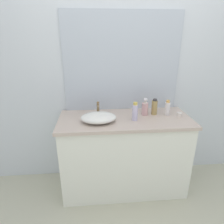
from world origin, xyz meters
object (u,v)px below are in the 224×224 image
object	(u,v)px
spray_can	(154,107)
lotion_bottle	(167,108)
sink_basin	(99,118)
soap_dispenser	(145,108)
candle_jar	(179,114)
perfume_bottle	(135,112)

from	to	relation	value
spray_can	lotion_bottle	bearing A→B (deg)	-12.67
sink_basin	soap_dispenser	world-z (taller)	soap_dispenser
spray_can	candle_jar	size ratio (longest dim) A/B	3.23
perfume_bottle	candle_jar	xyz separation A→B (m)	(0.49, 0.06, -0.07)
lotion_bottle	candle_jar	size ratio (longest dim) A/B	3.09
soap_dispenser	lotion_bottle	world-z (taller)	soap_dispenser
sink_basin	lotion_bottle	world-z (taller)	lotion_bottle
candle_jar	perfume_bottle	bearing A→B (deg)	-173.06
candle_jar	lotion_bottle	bearing A→B (deg)	155.56
soap_dispenser	lotion_bottle	distance (m)	0.24
sink_basin	candle_jar	distance (m)	0.86
sink_basin	lotion_bottle	xyz separation A→B (m)	(0.74, 0.12, 0.03)
soap_dispenser	candle_jar	xyz separation A→B (m)	(0.35, -0.08, -0.06)
lotion_bottle	sink_basin	bearing A→B (deg)	-171.14
sink_basin	lotion_bottle	bearing A→B (deg)	8.86
lotion_bottle	spray_can	bearing A→B (deg)	167.33
soap_dispenser	candle_jar	bearing A→B (deg)	-12.60
spray_can	candle_jar	xyz separation A→B (m)	(0.25, -0.08, -0.06)
lotion_bottle	candle_jar	world-z (taller)	lotion_bottle
soap_dispenser	lotion_bottle	xyz separation A→B (m)	(0.24, -0.03, -0.00)
soap_dispenser	lotion_bottle	bearing A→B (deg)	-6.26
sink_basin	perfume_bottle	bearing A→B (deg)	0.36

